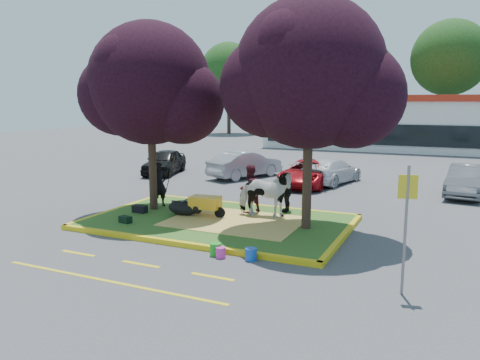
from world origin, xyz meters
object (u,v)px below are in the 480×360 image
at_px(cow, 265,194).
at_px(wheelbarrow, 206,203).
at_px(bucket_green, 216,249).
at_px(sign_post, 406,215).
at_px(handler, 160,184).
at_px(calf, 184,208).
at_px(bucket_blue, 251,254).
at_px(bucket_pink, 221,252).
at_px(car_black, 164,162).
at_px(car_silver, 245,164).

height_order(cow, wheelbarrow, cow).
bearing_deg(bucket_green, sign_post, -7.12).
relative_size(wheelbarrow, sign_post, 0.67).
relative_size(cow, bucket_green, 5.72).
relative_size(handler, sign_post, 0.60).
height_order(calf, bucket_blue, calf).
distance_m(calf, handler, 1.78).
height_order(cow, bucket_pink, cow).
bearing_deg(bucket_pink, wheelbarrow, 124.39).
distance_m(bucket_green, car_black, 14.18).
xyz_separation_m(wheelbarrow, sign_post, (6.62, -3.62, 1.07)).
height_order(cow, bucket_blue, cow).
bearing_deg(bucket_blue, bucket_green, -178.12).
relative_size(bucket_green, car_black, 0.08).
height_order(calf, handler, handler).
height_order(calf, sign_post, sign_post).
height_order(sign_post, car_silver, sign_post).
xyz_separation_m(bucket_green, car_silver, (-4.36, 11.75, 0.53)).
relative_size(handler, bucket_pink, 5.91).
xyz_separation_m(cow, car_silver, (-4.25, 8.02, -0.25)).
distance_m(bucket_pink, car_silver, 12.71).
relative_size(sign_post, bucket_pink, 9.80).
relative_size(calf, bucket_green, 3.49).
height_order(handler, car_black, handler).
bearing_deg(bucket_blue, sign_post, -9.48).
distance_m(calf, bucket_green, 3.98).
xyz_separation_m(handler, wheelbarrow, (2.26, -0.65, -0.35)).
distance_m(bucket_blue, car_black, 14.79).
xyz_separation_m(calf, car_silver, (-1.63, 8.85, 0.29)).
bearing_deg(calf, car_black, 150.45).
height_order(bucket_green, bucket_pink, bucket_green).
relative_size(cow, car_black, 0.48).
bearing_deg(calf, car_silver, 123.79).
bearing_deg(bucket_pink, bucket_blue, 10.07).
distance_m(cow, bucket_pink, 3.92).
height_order(cow, sign_post, sign_post).
relative_size(bucket_green, bucket_pink, 1.19).
relative_size(sign_post, bucket_green, 8.26).
distance_m(sign_post, car_silver, 15.31).
bearing_deg(car_black, sign_post, -55.40).
distance_m(bucket_blue, car_silver, 12.88).
relative_size(bucket_pink, car_silver, 0.07).
distance_m(wheelbarrow, sign_post, 7.62).
bearing_deg(wheelbarrow, car_black, 125.21).
bearing_deg(cow, bucket_green, 174.37).
bearing_deg(cow, wheelbarrow, 103.04).
distance_m(cow, car_black, 11.43).
xyz_separation_m(handler, car_silver, (-0.14, 8.06, -0.27)).
distance_m(cow, car_silver, 9.08).
distance_m(bucket_green, bucket_pink, 0.23).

